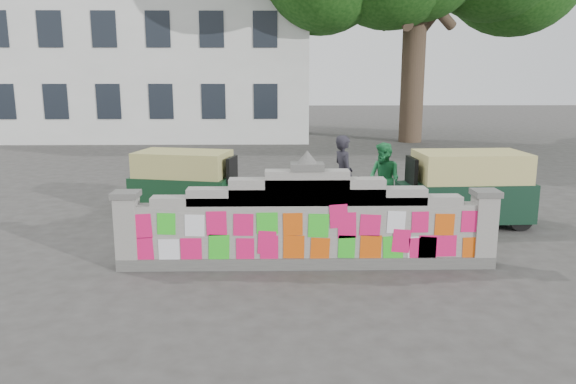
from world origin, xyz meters
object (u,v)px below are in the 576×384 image
Objects in this scene: rickshaw_right at (466,187)px; rickshaw_left at (187,182)px; cyclist_bike at (343,202)px; pedestrian at (384,180)px; cyclist_rider at (343,186)px.

rickshaw_left is at bearing -12.83° from rickshaw_right.
rickshaw_right reaches higher than cyclist_bike.
pedestrian is (1.04, 0.80, 0.34)m from cyclist_bike.
pedestrian is at bearing -69.61° from cyclist_rider.
rickshaw_left is (-3.55, 1.13, 0.26)m from cyclist_bike.
rickshaw_left is at bearing -132.60° from pedestrian.
pedestrian is at bearing 8.51° from rickshaw_left.
rickshaw_left is (-3.55, 1.13, -0.10)m from cyclist_rider.
cyclist_bike is at bearing -107.25° from cyclist_rider.
pedestrian is 1.82m from rickshaw_right.
cyclist_bike is 1.13× the size of pedestrian.
cyclist_rider reaches higher than cyclist_bike.
rickshaw_right is at bearing -107.31° from cyclist_bike.
cyclist_rider is 1.31m from pedestrian.
cyclist_rider is at bearing 72.75° from cyclist_bike.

